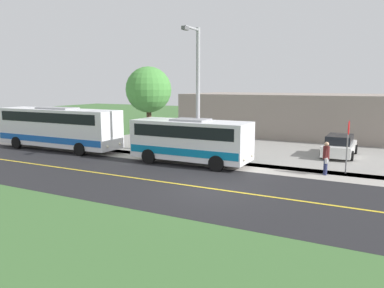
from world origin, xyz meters
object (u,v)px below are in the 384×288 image
(transit_bus_rear, at_px, (58,127))
(stop_sign, at_px, (348,138))
(street_light_pole, at_px, (197,90))
(pedestrian_with_bags, at_px, (326,157))
(parked_car_near, at_px, (339,146))
(shuttle_bus_front, at_px, (191,139))
(tree_curbside, at_px, (149,90))
(commercial_building, at_px, (309,115))

(transit_bus_rear, bearing_deg, stop_sign, 94.74)
(stop_sign, height_order, street_light_pole, street_light_pole)
(pedestrian_with_bags, xyz_separation_m, stop_sign, (-0.83, 0.95, 1.00))
(transit_bus_rear, bearing_deg, parked_car_near, 109.76)
(shuttle_bus_front, xyz_separation_m, tree_curbside, (-2.85, -4.93, 2.88))
(stop_sign, xyz_separation_m, street_light_pole, (1.22, -8.44, 2.50))
(transit_bus_rear, height_order, commercial_building, commercial_building)
(tree_curbside, height_order, commercial_building, tree_curbside)
(shuttle_bus_front, relative_size, transit_bus_rear, 0.71)
(street_light_pole, relative_size, parked_car_near, 1.83)
(pedestrian_with_bags, height_order, commercial_building, commercial_building)
(street_light_pole, bearing_deg, tree_curbside, -115.93)
(transit_bus_rear, relative_size, stop_sign, 3.60)
(transit_bus_rear, distance_m, stop_sign, 19.79)
(parked_car_near, height_order, tree_curbside, tree_curbside)
(pedestrian_with_bags, distance_m, tree_curbside, 13.30)
(stop_sign, relative_size, commercial_building, 0.12)
(shuttle_bus_front, height_order, parked_car_near, shuttle_bus_front)
(street_light_pole, bearing_deg, parked_car_near, 130.03)
(parked_car_near, xyz_separation_m, commercial_building, (-10.16, -3.81, 1.27))
(transit_bus_rear, bearing_deg, commercial_building, 138.38)
(pedestrian_with_bags, distance_m, stop_sign, 1.61)
(street_light_pole, distance_m, tree_curbside, 5.77)
(stop_sign, bearing_deg, street_light_pole, -81.76)
(pedestrian_with_bags, bearing_deg, parked_car_near, 179.17)
(tree_curbside, distance_m, commercial_building, 16.80)
(pedestrian_with_bags, bearing_deg, street_light_pole, -86.97)
(parked_car_near, distance_m, commercial_building, 10.93)
(tree_curbside, bearing_deg, parked_car_near, 106.74)
(transit_bus_rear, height_order, tree_curbside, tree_curbside)
(commercial_building, bearing_deg, pedestrian_with_bags, 13.00)
(shuttle_bus_front, distance_m, parked_car_near, 10.33)
(pedestrian_with_bags, height_order, stop_sign, stop_sign)
(shuttle_bus_front, bearing_deg, stop_sign, 100.10)
(street_light_pole, bearing_deg, pedestrian_with_bags, 93.03)
(parked_car_near, height_order, commercial_building, commercial_building)
(stop_sign, distance_m, street_light_pole, 8.89)
(transit_bus_rear, relative_size, tree_curbside, 1.71)
(shuttle_bus_front, bearing_deg, commercial_building, 166.58)
(street_light_pole, bearing_deg, transit_bus_rear, -87.90)
(parked_car_near, bearing_deg, commercial_building, -159.46)
(stop_sign, xyz_separation_m, commercial_building, (-15.30, -4.68, -0.01))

